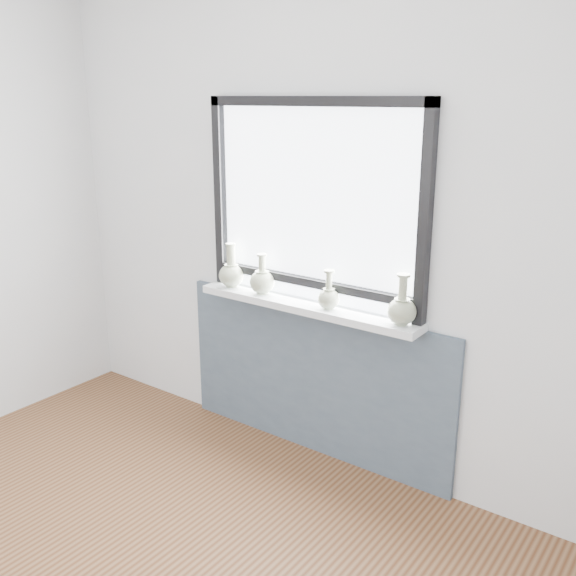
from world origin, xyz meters
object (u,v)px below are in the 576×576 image
Objects in this scene: vase_b at (262,281)px; vase_a at (231,273)px; windowsill at (306,306)px; vase_d at (402,309)px; vase_c at (329,297)px.

vase_a is at bearing 179.54° from vase_b.
windowsill is 5.26× the size of vase_d.
vase_b is 0.44m from vase_c.
vase_c is at bearing -4.88° from windowsill.
vase_d is (0.85, -0.00, 0.00)m from vase_b.
vase_a reaches higher than windowsill.
vase_a is 1.13× the size of vase_b.
vase_a is at bearing 179.08° from vase_c.
vase_b is at bearing -179.21° from windowsill.
vase_c reaches higher than windowsill.
windowsill is 5.22× the size of vase_a.
vase_a is 0.67m from vase_c.
vase_a is 1.01× the size of vase_d.
vase_c is (0.44, -0.01, -0.01)m from vase_b.
windowsill is 0.57m from vase_d.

